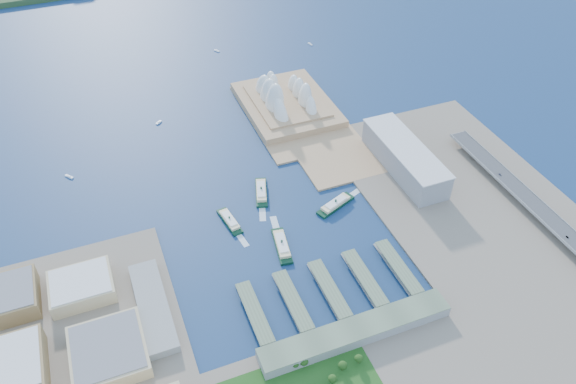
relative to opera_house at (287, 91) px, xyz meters
name	(u,v)px	position (x,y,z in m)	size (l,w,h in m)	color
ground	(291,249)	(-105.00, -280.00, -32.00)	(3000.00, 3000.00, 0.00)	#10214D
east_land	(490,223)	(135.00, -330.00, -30.50)	(240.00, 500.00, 3.00)	#7A6D5D
peninsula	(293,114)	(2.50, -20.00, -30.50)	(135.00, 220.00, 3.00)	tan
opera_house	(287,91)	(0.00, 0.00, 0.00)	(134.00, 180.00, 58.00)	white
toaster_building	(405,158)	(90.00, -200.00, -11.50)	(45.00, 155.00, 35.00)	gray
expressway	(537,211)	(195.00, -340.00, -23.07)	(26.00, 340.00, 11.85)	gray
west_buildings	(69,361)	(-355.00, -350.00, -15.50)	(200.00, 280.00, 27.00)	olive
ferry_wharves	(329,290)	(-91.00, -355.00, -27.35)	(184.00, 90.00, 9.30)	#58694F
terminal_building	(356,332)	(-90.00, -415.00, -23.00)	(200.00, 28.00, 12.00)	gray
ferry_a	(229,219)	(-157.97, -211.62, -27.25)	(12.80, 50.29, 9.51)	black
ferry_b	(261,190)	(-104.25, -175.28, -26.72)	(14.23, 55.90, 10.57)	black
ferry_c	(282,244)	(-113.78, -273.38, -26.58)	(14.59, 57.33, 10.84)	black
ferry_d	(336,203)	(-25.80, -232.59, -26.70)	(14.26, 56.02, 10.59)	black
boat_a	(69,176)	(-331.64, -49.91, -30.72)	(3.33, 13.31, 2.57)	white
boat_b	(159,122)	(-194.20, 33.56, -30.62)	(3.58, 10.23, 2.76)	white
boat_c	(310,44)	(120.04, 187.46, -30.75)	(3.23, 11.08, 2.49)	white
boat_e	(217,51)	(-48.60, 225.10, -30.67)	(3.44, 10.81, 2.65)	white
car_b	(567,237)	(191.00, -392.71, -16.53)	(1.31, 3.75, 1.23)	slate
car_c	(500,174)	(191.00, -270.99, -16.47)	(1.90, 4.68, 1.36)	slate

